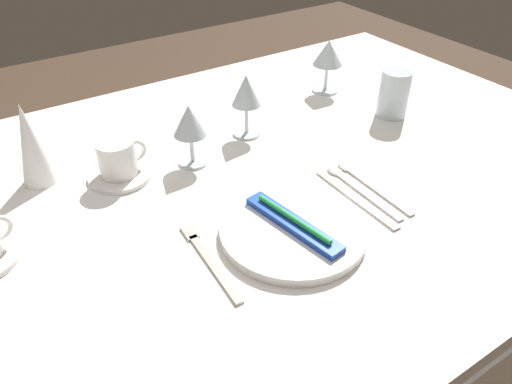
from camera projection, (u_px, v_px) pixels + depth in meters
name	position (u px, v px, depth m)	size (l,w,h in m)	color
dining_table	(228.00, 215.00, 1.06)	(1.80, 1.11, 0.74)	white
dinner_plate	(293.00, 230.00, 0.88)	(0.26, 0.26, 0.02)	white
toothbrush_package	(293.00, 223.00, 0.87)	(0.07, 0.21, 0.02)	blue
fork_outer	(208.00, 258.00, 0.83)	(0.03, 0.21, 0.00)	beige
dinner_knife	(357.00, 200.00, 0.96)	(0.02, 0.22, 0.00)	beige
spoon_soup	(354.00, 185.00, 1.00)	(0.03, 0.21, 0.01)	beige
spoon_dessert	(365.00, 181.00, 1.01)	(0.03, 0.21, 0.01)	beige
saucer_right	(120.00, 175.00, 1.03)	(0.13, 0.13, 0.01)	white
coffee_cup_right	(118.00, 158.00, 1.00)	(0.10, 0.08, 0.07)	white
wine_glass_centre	(246.00, 94.00, 1.12)	(0.07, 0.07, 0.15)	silver
wine_glass_left	(328.00, 56.00, 1.32)	(0.08, 0.08, 0.14)	silver
wine_glass_right	(190.00, 123.00, 1.02)	(0.07, 0.07, 0.14)	silver
drink_tumbler	(393.00, 96.00, 1.23)	(0.07, 0.07, 0.12)	silver
napkin_folded	(31.00, 144.00, 0.97)	(0.07, 0.07, 0.17)	white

